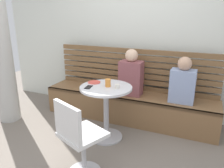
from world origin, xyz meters
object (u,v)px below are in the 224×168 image
Objects in this scene: person_child_left at (183,83)px; phone_on_table at (89,87)px; cup_espresso_small at (117,86)px; cup_tumbler_orange at (108,83)px; booth_bench at (128,106)px; white_chair at (78,137)px; plate_small at (94,82)px; person_adult at (131,75)px; cafe_table at (106,103)px.

phone_on_table is at bearing -145.49° from person_child_left.
phone_on_table is at bearing -163.24° from cup_espresso_small.
booth_bench is at bearing 84.90° from cup_tumbler_orange.
cup_espresso_small is at bearing -82.82° from booth_bench.
plate_small is at bearing 107.42° from white_chair.
person_child_left is at bearing 35.35° from cup_tumbler_orange.
plate_small is 0.21m from phone_on_table.
cup_tumbler_orange is at bearing -99.72° from person_adult.
booth_bench is 0.71m from cafe_table.
white_chair is (0.06, -0.81, -0.05)m from cafe_table.
person_child_left reaches higher than plate_small.
cafe_table is 0.27m from cup_tumbler_orange.
white_chair is 0.99m from plate_small.
person_adult is 7.03× the size of cup_tumbler_orange.
white_chair is 0.86m from cup_espresso_small.
cup_espresso_small is at bearing 83.04° from white_chair.
phone_on_table is (-0.35, -0.11, -0.02)m from cup_espresso_small.
cafe_table is at bearing 22.66° from phone_on_table.
cup_tumbler_orange is (-0.11, -0.61, 0.04)m from person_adult.
cafe_table is 1.14× the size of person_child_left.
cup_espresso_small is 0.33× the size of plate_small.
cup_espresso_small is at bearing -9.13° from cup_tumbler_orange.
phone_on_table is at bearing -109.63° from booth_bench.
white_chair is 1.31× the size of person_child_left.
person_adult reaches higher than cup_tumbler_orange.
cafe_table is 0.87× the size of white_chair.
person_child_left is 4.63× the size of phone_on_table.
plate_small is (-1.10, -0.53, 0.02)m from person_child_left.
phone_on_table is at bearing -82.24° from plate_small.
booth_bench is at bearing 83.06° from cafe_table.
white_chair is (-0.02, -1.45, 0.24)m from booth_bench.
cup_espresso_small is (0.10, 0.80, 0.30)m from white_chair.
person_adult is 4.14× the size of plate_small.
plate_small is at bearing -123.03° from person_adult.
person_child_left reaches higher than cup_espresso_small.
person_adult is at bearing 56.97° from plate_small.
white_chair reaches higher than phone_on_table.
white_chair reaches higher than cafe_table.
white_chair is at bearing -90.62° from booth_bench.
person_adult is at bearing 58.69° from phone_on_table.
person_adult is at bearing 179.84° from person_child_left.
booth_bench is 48.21× the size of cup_espresso_small.
cup_tumbler_orange is 0.26m from plate_small.
person_adult is 5.02× the size of phone_on_table.
booth_bench is 3.84× the size of person_adult.
person_child_left is at bearing 60.21° from white_chair.
cup_espresso_small is at bearing -138.79° from person_child_left.
person_adult is at bearing 78.55° from cafe_table.
cup_tumbler_orange is at bearing -18.07° from plate_small.
person_child_left is 1.31m from phone_on_table.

